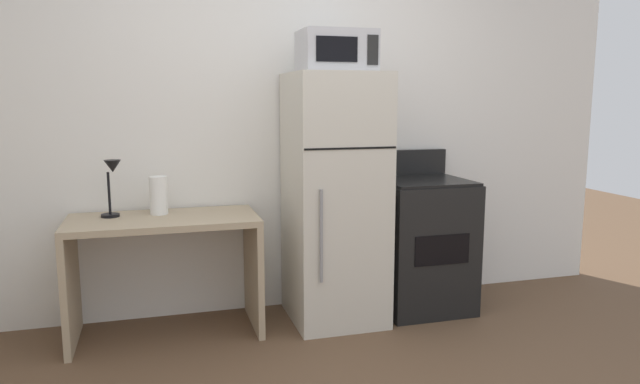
% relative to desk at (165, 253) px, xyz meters
% --- Properties ---
extents(wall_back_white, '(5.00, 0.10, 2.60)m').
position_rel_desk_xyz_m(wall_back_white, '(0.88, 0.36, 0.78)').
color(wall_back_white, white).
rests_on(wall_back_white, ground).
extents(desk, '(1.15, 0.58, 0.75)m').
position_rel_desk_xyz_m(desk, '(0.00, 0.00, 0.00)').
color(desk, tan).
rests_on(desk, ground).
extents(desk_lamp, '(0.14, 0.12, 0.35)m').
position_rel_desk_xyz_m(desk_lamp, '(-0.29, 0.09, 0.47)').
color(desk_lamp, black).
rests_on(desk_lamp, desk).
extents(paper_towel_roll, '(0.11, 0.11, 0.24)m').
position_rel_desk_xyz_m(paper_towel_roll, '(-0.02, 0.11, 0.35)').
color(paper_towel_roll, white).
rests_on(paper_towel_roll, desk).
extents(refrigerator, '(0.59, 0.66, 1.63)m').
position_rel_desk_xyz_m(refrigerator, '(1.10, -0.03, 0.29)').
color(refrigerator, beige).
rests_on(refrigerator, ground).
extents(microwave, '(0.46, 0.35, 0.26)m').
position_rel_desk_xyz_m(microwave, '(1.10, -0.05, 1.24)').
color(microwave, '#B7B7BC').
rests_on(microwave, refrigerator).
extents(oven_range, '(0.61, 0.61, 1.10)m').
position_rel_desk_xyz_m(oven_range, '(1.75, -0.01, -0.06)').
color(oven_range, black).
rests_on(oven_range, ground).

